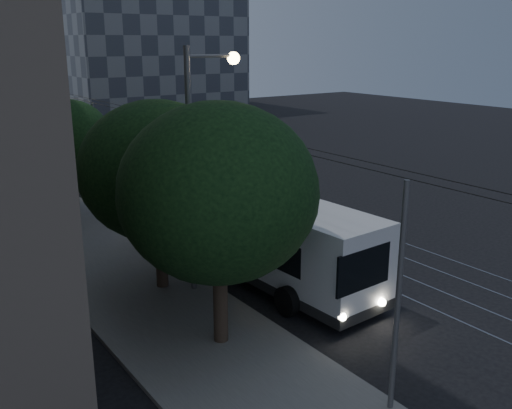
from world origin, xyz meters
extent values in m
plane|color=black|center=(0.00, 0.00, 0.00)|extent=(120.00, 120.00, 0.00)
cube|color=slate|center=(-7.50, 20.00, 0.07)|extent=(5.00, 90.00, 0.15)
cube|color=gray|center=(0.28, 20.00, 0.01)|extent=(0.08, 90.00, 0.02)
cube|color=gray|center=(1.72, 20.00, 0.01)|extent=(0.08, 90.00, 0.02)
cube|color=gray|center=(3.28, 20.00, 0.01)|extent=(0.08, 90.00, 0.02)
cube|color=gray|center=(4.72, 20.00, 0.01)|extent=(0.08, 90.00, 0.02)
cylinder|color=black|center=(-3.85, 20.00, 5.60)|extent=(0.02, 90.00, 0.02)
cylinder|color=black|center=(-3.15, 20.00, 5.60)|extent=(0.02, 90.00, 0.02)
cylinder|color=#5D5C5F|center=(-5.30, -10.00, 3.00)|extent=(0.14, 0.14, 6.00)
cylinder|color=#5D5C5F|center=(-5.30, 10.00, 3.00)|extent=(0.14, 0.14, 6.00)
cylinder|color=#5D5C5F|center=(-5.30, 30.00, 3.00)|extent=(0.14, 0.14, 6.00)
cube|color=#393F49|center=(18.00, 55.00, 12.00)|extent=(22.00, 18.00, 24.00)
cube|color=#BBBBBD|center=(-2.90, -0.38, 1.85)|extent=(3.28, 12.59, 2.96)
cube|color=black|center=(-2.90, -0.38, 0.52)|extent=(3.32, 12.64, 0.36)
cube|color=black|center=(-2.90, 0.14, 1.98)|extent=(3.21, 10.00, 1.09)
cube|color=black|center=(-2.90, -6.58, 2.13)|extent=(2.35, 0.20, 1.35)
cube|color=black|center=(-2.90, 5.83, 2.08)|extent=(2.15, 0.19, 1.04)
cube|color=#28F444|center=(-2.90, -6.58, 3.07)|extent=(1.66, 0.14, 0.33)
cube|color=gray|center=(-2.90, 2.74, 3.59)|extent=(2.36, 2.40, 0.52)
sphere|color=white|center=(-3.78, -6.63, 0.78)|extent=(0.27, 0.27, 0.27)
sphere|color=white|center=(-2.02, -6.63, 0.78)|extent=(0.27, 0.27, 0.27)
cylinder|color=#5D5C5F|center=(-3.21, 3.83, 4.52)|extent=(0.06, 4.70, 2.22)
cylinder|color=#5D5C5F|center=(-2.59, 3.83, 4.52)|extent=(0.06, 4.70, 2.22)
cylinder|color=black|center=(-4.18, -4.37, 0.52)|extent=(0.31, 1.04, 1.04)
cylinder|color=black|center=(-1.62, -4.37, 0.52)|extent=(0.31, 1.04, 1.04)
cylinder|color=black|center=(-4.18, 2.37, 0.52)|extent=(0.31, 1.04, 1.04)
cylinder|color=black|center=(-1.62, 2.37, 0.52)|extent=(0.31, 1.04, 1.04)
cylinder|color=black|center=(-4.18, 4.36, 0.52)|extent=(0.31, 1.04, 1.04)
cylinder|color=black|center=(-1.62, 4.36, 0.52)|extent=(0.31, 1.04, 1.04)
imported|color=#9A9CA1|center=(-2.70, 8.26, 0.81)|extent=(3.78, 6.25, 1.62)
imported|color=#B8B8BD|center=(-2.70, 19.00, 0.77)|extent=(3.04, 4.88, 1.55)
imported|color=silver|center=(-2.70, 22.95, 0.70)|extent=(2.98, 5.16, 1.41)
imported|color=silver|center=(-3.40, 29.00, 0.79)|extent=(2.22, 4.96, 1.58)
imported|color=silver|center=(-2.90, 31.67, 0.67)|extent=(2.47, 4.21, 1.34)
cylinder|color=black|center=(-7.00, -4.71, 1.33)|extent=(0.44, 0.44, 2.66)
ellipsoid|color=black|center=(-7.00, -4.71, 4.83)|extent=(5.78, 5.78, 5.20)
cylinder|color=black|center=(-6.65, 0.00, 1.24)|extent=(0.44, 0.44, 2.48)
ellipsoid|color=black|center=(-6.65, 0.00, 4.57)|extent=(5.57, 5.57, 5.01)
cylinder|color=black|center=(-6.50, 10.33, 1.45)|extent=(0.44, 0.44, 2.89)
ellipsoid|color=black|center=(-6.50, 10.33, 4.41)|extent=(4.06, 4.06, 3.66)
cylinder|color=black|center=(-6.50, 16.00, 1.25)|extent=(0.44, 0.44, 2.50)
ellipsoid|color=black|center=(-6.50, 16.00, 4.12)|extent=(4.34, 4.34, 3.91)
cylinder|color=#5D5C5F|center=(-5.80, -0.87, 4.42)|extent=(0.20, 0.20, 8.84)
cylinder|color=#5D5C5F|center=(-4.83, -0.87, 8.49)|extent=(1.94, 0.12, 0.12)
sphere|color=#EFCD83|center=(-3.94, -0.87, 8.40)|extent=(0.44, 0.44, 0.44)
cylinder|color=#5D5C5F|center=(-5.80, 24.91, 5.58)|extent=(0.20, 0.20, 11.16)
cylinder|color=#5D5C5F|center=(-4.57, 24.91, 10.72)|extent=(2.46, 0.12, 0.12)
sphere|color=#EFCD83|center=(-3.46, 24.91, 10.61)|extent=(0.44, 0.44, 0.44)
camera|label=1|loc=(-15.16, -18.13, 8.97)|focal=40.00mm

